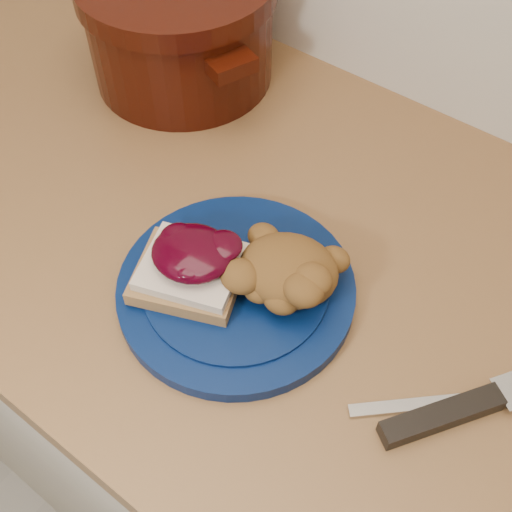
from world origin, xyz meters
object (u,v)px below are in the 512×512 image
Objects in this scene: plate at (236,289)px; butter_knife at (434,403)px; dutch_oven at (180,27)px; chef_knife at (483,401)px.

plate reaches higher than butter_knife.
dutch_oven reaches higher than plate.
chef_knife is 0.57m from dutch_oven.
plate is 0.75× the size of dutch_oven.
chef_knife is 1.74× the size of butter_knife.
plate is at bearing 132.10° from chef_knife.
butter_knife is (-0.03, -0.02, -0.01)m from chef_knife.
dutch_oven reaches higher than butter_knife.
chef_knife is (0.25, 0.04, 0.00)m from plate.
plate is at bearing 140.09° from butter_knife.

